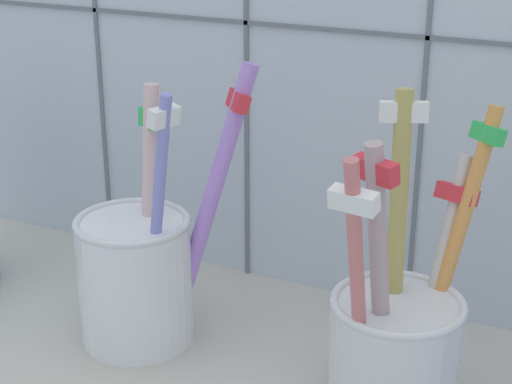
# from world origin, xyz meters

# --- Properties ---
(counter_slab) EXTENTS (0.64, 0.22, 0.02)m
(counter_slab) POSITION_xyz_m (0.00, 0.00, 0.01)
(counter_slab) COLOR #BCB7AD
(counter_slab) RESTS_ON ground
(tile_wall_back) EXTENTS (0.64, 0.02, 0.45)m
(tile_wall_back) POSITION_xyz_m (0.00, 0.12, 0.22)
(tile_wall_back) COLOR silver
(tile_wall_back) RESTS_ON ground
(toothbrush_cup_left) EXTENTS (0.10, 0.10, 0.18)m
(toothbrush_cup_left) POSITION_xyz_m (-0.09, -0.01, 0.07)
(toothbrush_cup_left) COLOR white
(toothbrush_cup_left) RESTS_ON counter_slab
(toothbrush_cup_right) EXTENTS (0.08, 0.11, 0.18)m
(toothbrush_cup_right) POSITION_xyz_m (0.09, -0.01, 0.07)
(toothbrush_cup_right) COLOR silver
(toothbrush_cup_right) RESTS_ON counter_slab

